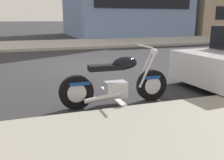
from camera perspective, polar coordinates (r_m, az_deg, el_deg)
ground_plane at (r=8.78m, az=-7.65°, el=3.20°), size 260.00×260.00×0.00m
sidewalk_far_curb at (r=20.78m, az=22.47°, el=8.61°), size 120.00×5.00×0.14m
parking_stall_stripe at (r=5.04m, az=1.60°, el=-4.68°), size 0.12×2.20×0.01m
parked_motorcycle at (r=4.73m, az=1.18°, el=-0.63°), size 2.14×0.62×1.11m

